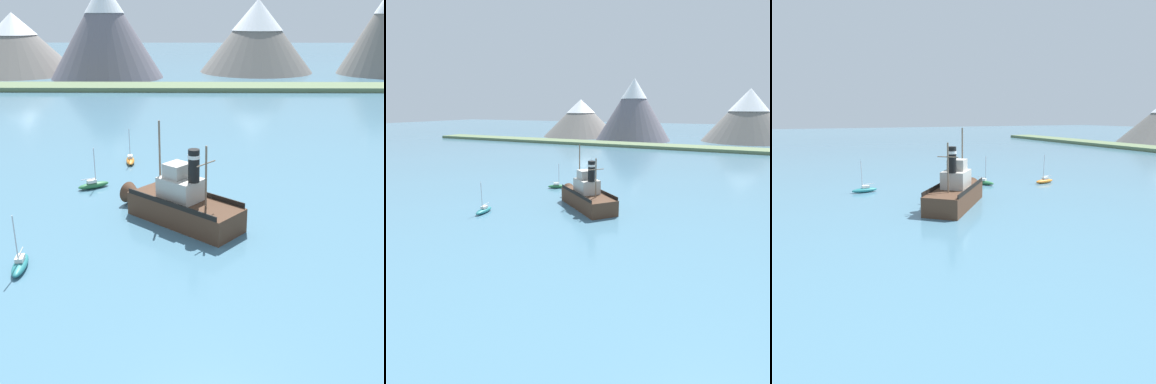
% 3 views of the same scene
% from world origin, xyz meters
% --- Properties ---
extents(ground_plane, '(600.00, 600.00, 0.00)m').
position_xyz_m(ground_plane, '(0.00, 0.00, 0.00)').
color(ground_plane, '#477289').
extents(old_tugboat, '(13.18, 11.87, 9.90)m').
position_xyz_m(old_tugboat, '(0.34, -0.33, 1.83)').
color(old_tugboat, '#4C3323').
rests_on(old_tugboat, ground).
extents(sailboat_teal, '(1.54, 3.90, 4.90)m').
position_xyz_m(sailboat_teal, '(-12.46, -10.20, 0.43)').
color(sailboat_teal, '#23757A').
rests_on(sailboat_teal, ground).
extents(sailboat_orange, '(1.64, 3.92, 4.90)m').
position_xyz_m(sailboat_orange, '(-7.31, 19.49, 0.43)').
color(sailboat_orange, orange).
rests_on(sailboat_orange, ground).
extents(sailboat_green, '(3.80, 2.96, 4.90)m').
position_xyz_m(sailboat_green, '(-10.38, 9.22, 0.43)').
color(sailboat_green, '#286B3D').
rests_on(sailboat_green, ground).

